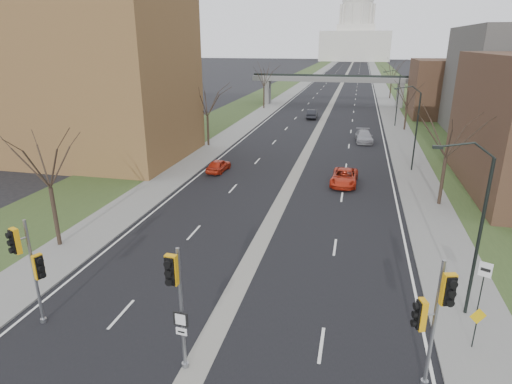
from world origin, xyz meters
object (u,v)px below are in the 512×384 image
at_px(signal_pole_median, 176,291).
at_px(car_right_mid, 364,136).
at_px(warning_sign, 477,322).
at_px(car_left_far, 312,114).
at_px(signal_pole_right, 434,310).
at_px(car_right_near, 344,177).
at_px(speed_limit_sign, 484,278).
at_px(car_left_near, 219,165).
at_px(signal_pole_left, 29,260).

distance_m(signal_pole_median, car_right_mid, 46.80).
relative_size(warning_sign, car_left_far, 0.42).
height_order(signal_pole_right, car_right_near, signal_pole_right).
xyz_separation_m(car_left_far, car_right_mid, (8.95, -17.45, -0.01)).
height_order(speed_limit_sign, car_left_far, speed_limit_sign).
distance_m(warning_sign, car_right_near, 23.42).
distance_m(signal_pole_median, signal_pole_right, 9.65).
height_order(signal_pole_median, car_right_near, signal_pole_median).
bearing_deg(signal_pole_right, car_left_near, 105.87).
height_order(signal_pole_left, warning_sign, signal_pole_left).
relative_size(car_right_near, car_right_mid, 0.97).
relative_size(warning_sign, car_right_near, 0.39).
height_order(signal_pole_right, car_right_mid, signal_pole_right).
relative_size(signal_pole_left, signal_pole_median, 0.97).
xyz_separation_m(car_left_near, car_right_near, (13.05, -1.28, 0.05)).
height_order(signal_pole_median, car_left_far, signal_pole_median).
bearing_deg(warning_sign, speed_limit_sign, 54.00).
relative_size(signal_pole_median, car_left_far, 1.17).
xyz_separation_m(signal_pole_median, car_right_mid, (7.35, 46.11, -3.11)).
bearing_deg(signal_pole_median, signal_pole_right, 12.09).
relative_size(signal_pole_left, car_right_mid, 1.02).
relative_size(car_left_far, car_right_mid, 0.90).
distance_m(signal_pole_median, car_left_near, 29.24).
relative_size(signal_pole_left, speed_limit_sign, 1.95).
xyz_separation_m(speed_limit_sign, car_left_near, (-20.44, 20.85, -1.36)).
xyz_separation_m(signal_pole_left, car_left_near, (0.22, 26.75, -2.88)).
xyz_separation_m(warning_sign, car_left_near, (-19.57, 23.76, -0.76)).
bearing_deg(signal_pole_right, car_right_near, 82.30).
xyz_separation_m(speed_limit_sign, car_right_near, (-7.39, 19.57, -1.31)).
xyz_separation_m(signal_pole_right, car_left_far, (-11.15, 62.24, -2.87)).
bearing_deg(signal_pole_right, car_left_far, 83.41).
bearing_deg(car_left_near, signal_pole_right, 127.13).
height_order(signal_pole_right, car_left_far, signal_pole_right).
distance_m(signal_pole_median, car_left_far, 63.66).
xyz_separation_m(signal_pole_median, car_left_near, (-7.55, 28.06, -3.21)).
bearing_deg(signal_pole_median, car_left_far, 95.63).
height_order(speed_limit_sign, warning_sign, speed_limit_sign).
distance_m(signal_pole_right, car_left_far, 63.30).
bearing_deg(signal_pole_right, car_right_mid, 76.06).
xyz_separation_m(signal_pole_left, signal_pole_median, (7.78, -1.31, 0.33)).
xyz_separation_m(signal_pole_right, car_right_near, (-4.05, 25.46, -2.94)).
relative_size(signal_pole_median, car_left_near, 1.42).
xyz_separation_m(signal_pole_right, car_left_near, (-17.11, 26.74, -2.99)).
height_order(signal_pole_left, car_left_near, signal_pole_left).
relative_size(signal_pole_left, car_right_near, 1.05).
bearing_deg(car_left_near, signal_pole_median, 109.58).
xyz_separation_m(warning_sign, car_left_far, (-13.62, 59.27, -0.64)).
bearing_deg(speed_limit_sign, car_right_near, 134.34).
bearing_deg(car_left_far, car_right_mid, 115.71).
relative_size(car_left_near, car_right_mid, 0.74).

